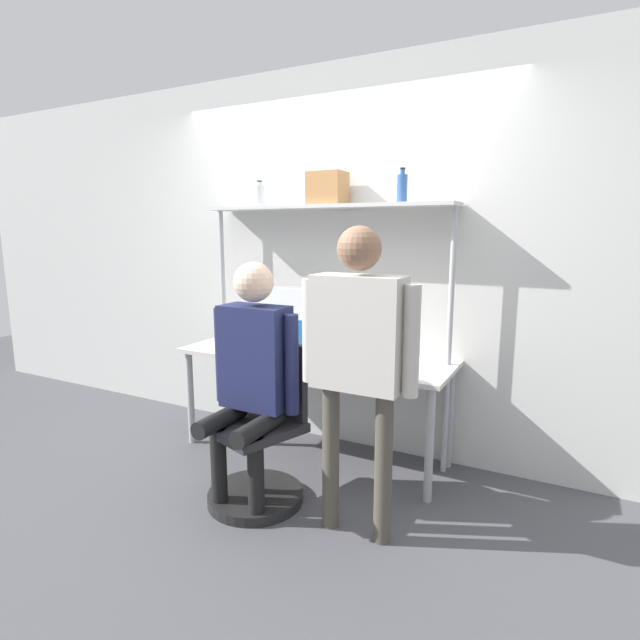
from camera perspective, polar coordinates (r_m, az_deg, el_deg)
The scene contains 13 objects.
ground_plane at distance 3.43m, azimuth -3.51°, elevation -17.04°, with size 12.00×12.00×0.00m, color #4C4C51.
wall_back at distance 3.65m, azimuth 1.70°, elevation 6.73°, with size 8.00×0.06×2.70m.
desk at distance 3.46m, azimuth -0.82°, elevation -5.15°, with size 1.91×0.62×0.73m.
shelf_unit at distance 3.48m, azimuth 0.45°, elevation 9.00°, with size 1.82×0.27×1.74m.
monitor at distance 3.75m, azimuth -5.39°, elevation 1.01°, with size 0.58×0.19×0.44m.
laptop at distance 3.39m, azimuth -1.67°, elevation -2.99°, with size 0.30×0.25×0.25m.
cell_phone at distance 3.24m, azimuth 1.62°, elevation -4.76°, with size 0.07×0.15×0.01m.
office_chair at distance 3.04m, azimuth -6.83°, elevation -14.82°, with size 0.59×0.59×0.94m.
person_seated at distance 2.82m, azimuth -7.81°, elevation -5.07°, with size 0.55×0.47×1.40m.
person_standing at distance 2.46m, azimuth 4.36°, elevation -2.81°, with size 0.62×0.22×1.59m.
bottle_clear at distance 3.76m, azimuth -6.91°, elevation 13.94°, with size 0.08×0.08×0.18m.
bottle_blue at distance 3.28m, azimuth 9.37°, elevation 14.67°, with size 0.07×0.07×0.21m.
storage_box at distance 3.48m, azimuth 0.85°, elevation 14.81°, with size 0.24×0.19×0.22m.
Camera 1 is at (1.59, -2.61, 1.57)m, focal length 28.00 mm.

